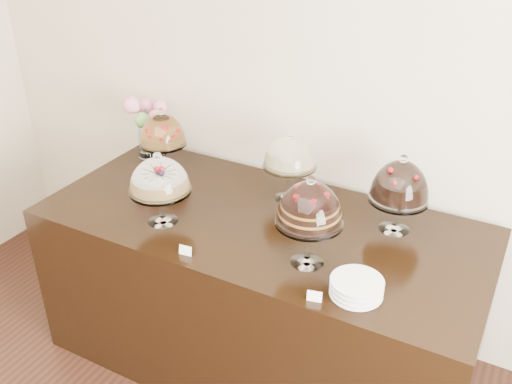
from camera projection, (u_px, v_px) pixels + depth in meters
The scene contains 11 objects.
wall_back at pixel (365, 80), 2.82m from camera, with size 5.00×0.04×3.00m, color beige.
display_counter at pixel (260, 292), 3.02m from camera, with size 2.20×1.00×0.90m, color black.
cake_stand_sugar_sponge at pixel (159, 179), 2.68m from camera, with size 0.30×0.30×0.37m.
cake_stand_choco_layer at pixel (310, 207), 2.36m from camera, with size 0.29×0.29×0.42m.
cake_stand_cheesecake at pixel (290, 155), 2.88m from camera, with size 0.28×0.28×0.38m.
cake_stand_dark_choco at pixel (400, 185), 2.62m from camera, with size 0.28×0.28×0.39m.
cake_stand_fruit_tart at pixel (162, 132), 3.17m from camera, with size 0.26×0.26×0.38m.
flower_vase at pixel (145, 120), 3.35m from camera, with size 0.30×0.28×0.39m.
plate_stack at pixel (356, 288), 2.28m from camera, with size 0.21×0.21×0.07m.
price_card_left at pixel (185, 250), 2.53m from camera, with size 0.06×0.01×0.04m, color white.
price_card_right at pixel (314, 296), 2.26m from camera, with size 0.06×0.01×0.04m, color white.
Camera 1 is at (0.83, 0.34, 2.37)m, focal length 40.00 mm.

